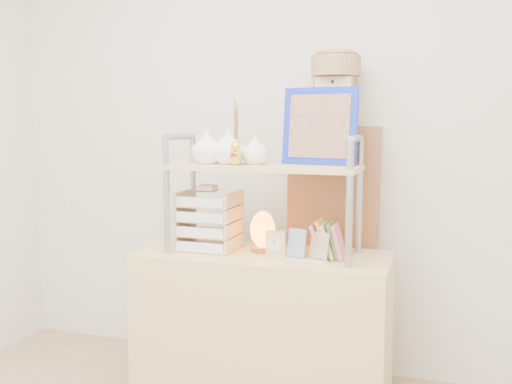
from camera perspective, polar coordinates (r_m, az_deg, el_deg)
room_shell at (r=1.94m, az=-6.70°, el=16.52°), size 3.42×3.41×2.61m
desk at (r=2.85m, az=0.71°, el=-13.48°), size 1.20×0.50×0.75m
cabinet at (r=3.04m, az=7.74°, el=-6.29°), size 0.46×0.26×1.35m
hutch at (r=2.69m, az=0.09°, el=3.18°), size 0.90×0.34×0.78m
letter_tray at (r=2.80m, az=-4.80°, el=-3.17°), size 0.26×0.25×0.32m
salt_lamp at (r=2.75m, az=0.68°, el=-3.90°), size 0.13×0.12×0.20m
desk_clock at (r=2.64m, az=1.97°, el=-5.24°), size 0.09×0.06×0.13m
postcard_stand at (r=2.60m, az=5.12°, el=-5.95°), size 0.20×0.12×0.14m
drawer_chest at (r=2.94m, az=7.93°, el=8.96°), size 0.20×0.16×0.25m
woven_basket at (r=2.95m, az=7.99°, el=12.35°), size 0.25×0.25×0.10m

